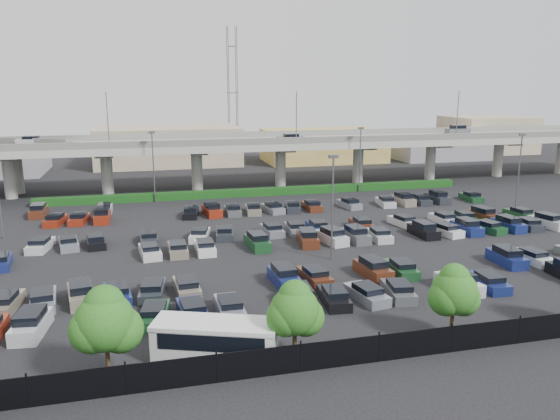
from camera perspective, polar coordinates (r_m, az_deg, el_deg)
ground at (r=61.31m, az=2.88°, el=-2.92°), size 280.00×280.00×0.00m
overpass at (r=90.56m, az=-3.15°, el=6.71°), size 150.00×13.00×15.80m
hedge at (r=84.76m, az=-2.07°, el=1.91°), size 66.00×1.60×1.10m
fence at (r=36.82m, az=16.01°, el=-13.03°), size 70.00×0.10×2.00m
tree_row at (r=37.32m, az=16.14°, el=-8.31°), size 65.07×3.66×5.94m
shuttle_bus at (r=34.99m, az=-6.75°, el=-13.20°), size 8.16×5.20×2.48m
parked_cars at (r=57.74m, az=4.04°, el=-3.31°), size 63.00×41.55×1.67m
light_poles at (r=60.77m, az=-1.33°, el=2.98°), size 66.90×48.38×10.30m
distant_buildings at (r=122.56m, az=-0.04°, el=6.83°), size 138.00×24.00×9.00m
comm_tower at (r=132.12m, az=-4.98°, el=12.38°), size 2.40×2.40×30.00m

